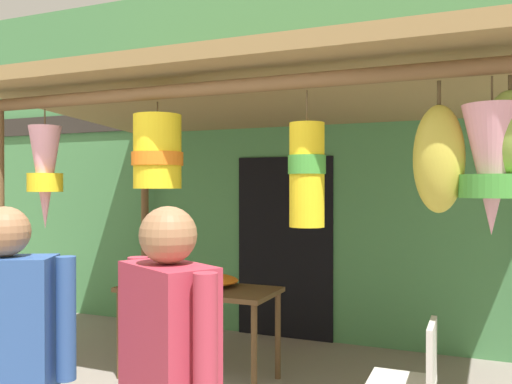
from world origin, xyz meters
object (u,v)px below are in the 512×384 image
at_px(display_table, 199,298).
at_px(passerby_at_right, 5,360).
at_px(folding_chair, 414,376).
at_px(vendor_in_orange, 168,382).
at_px(flower_heap_on_table, 197,279).

relative_size(display_table, passerby_at_right, 0.87).
distance_m(folding_chair, vendor_in_orange, 1.89).
bearing_deg(display_table, flower_heap_on_table, 129.21).
relative_size(vendor_in_orange, passerby_at_right, 1.01).
height_order(flower_heap_on_table, passerby_at_right, passerby_at_right).
bearing_deg(flower_heap_on_table, passerby_at_right, -79.53).
distance_m(display_table, vendor_in_orange, 2.68).
bearing_deg(folding_chair, passerby_at_right, -130.50).
distance_m(display_table, folding_chair, 2.02).
relative_size(flower_heap_on_table, vendor_in_orange, 0.50).
height_order(display_table, passerby_at_right, passerby_at_right).
bearing_deg(vendor_in_orange, folding_chair, 67.84).
xyz_separation_m(folding_chair, passerby_at_right, (-1.48, -1.74, 0.43)).
distance_m(flower_heap_on_table, folding_chair, 2.11).
xyz_separation_m(display_table, passerby_at_right, (0.40, -2.42, 0.23)).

